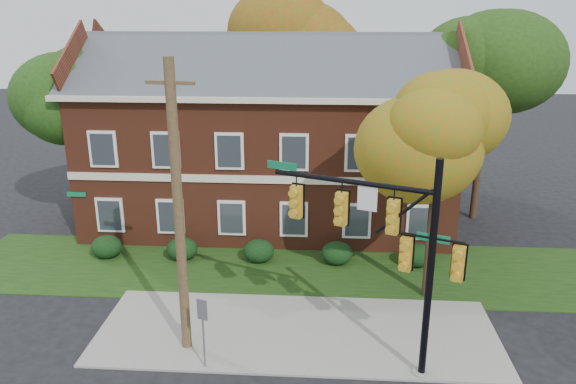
# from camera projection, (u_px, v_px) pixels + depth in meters

# --- Properties ---
(ground) EXTENTS (120.00, 120.00, 0.00)m
(ground) POSITION_uv_depth(u_px,v_px,m) (295.00, 349.00, 18.87)
(ground) COLOR black
(ground) RESTS_ON ground
(sidewalk) EXTENTS (14.00, 5.00, 0.08)m
(sidewalk) POSITION_uv_depth(u_px,v_px,m) (297.00, 332.00, 19.80)
(sidewalk) COLOR gray
(sidewalk) RESTS_ON ground
(grass_strip) EXTENTS (30.00, 6.00, 0.04)m
(grass_strip) POSITION_uv_depth(u_px,v_px,m) (303.00, 269.00, 24.54)
(grass_strip) COLOR #193811
(grass_strip) RESTS_ON ground
(apartment_building) EXTENTS (18.80, 8.80, 9.74)m
(apartment_building) POSITION_uv_depth(u_px,v_px,m) (269.00, 129.00, 28.74)
(apartment_building) COLOR maroon
(apartment_building) RESTS_ON ground
(hedge_far_left) EXTENTS (1.40, 1.26, 1.05)m
(hedge_far_left) POSITION_uv_depth(u_px,v_px,m) (107.00, 247.00, 25.61)
(hedge_far_left) COLOR black
(hedge_far_left) RESTS_ON ground
(hedge_left) EXTENTS (1.40, 1.26, 1.05)m
(hedge_left) POSITION_uv_depth(u_px,v_px,m) (182.00, 249.00, 25.39)
(hedge_left) COLOR black
(hedge_left) RESTS_ON ground
(hedge_center) EXTENTS (1.40, 1.26, 1.05)m
(hedge_center) POSITION_uv_depth(u_px,v_px,m) (259.00, 251.00, 25.17)
(hedge_center) COLOR black
(hedge_center) RESTS_ON ground
(hedge_right) EXTENTS (1.40, 1.26, 1.05)m
(hedge_right) POSITION_uv_depth(u_px,v_px,m) (337.00, 253.00, 24.96)
(hedge_right) COLOR black
(hedge_right) RESTS_ON ground
(hedge_far_right) EXTENTS (1.40, 1.26, 1.05)m
(hedge_far_right) POSITION_uv_depth(u_px,v_px,m) (416.00, 255.00, 24.74)
(hedge_far_right) COLOR black
(hedge_far_right) RESTS_ON ground
(tree_near_right) EXTENTS (4.50, 4.25, 8.58)m
(tree_near_right) POSITION_uv_depth(u_px,v_px,m) (447.00, 132.00, 20.10)
(tree_near_right) COLOR black
(tree_near_right) RESTS_ON ground
(tree_left_rear) EXTENTS (5.40, 5.10, 8.88)m
(tree_left_rear) POSITION_uv_depth(u_px,v_px,m) (71.00, 97.00, 27.76)
(tree_left_rear) COLOR black
(tree_left_rear) RESTS_ON ground
(tree_right_rear) EXTENTS (6.30, 5.95, 10.62)m
(tree_right_rear) POSITION_uv_depth(u_px,v_px,m) (497.00, 66.00, 27.87)
(tree_right_rear) COLOR black
(tree_right_rear) RESTS_ON ground
(tree_far_rear) EXTENTS (6.84, 6.46, 11.52)m
(tree_far_rear) POSITION_uv_depth(u_px,v_px,m) (302.00, 42.00, 34.87)
(tree_far_rear) COLOR black
(tree_far_rear) RESTS_ON ground
(traffic_signal) EXTENTS (5.91, 2.47, 7.02)m
(traffic_signal) POSITION_uv_depth(u_px,v_px,m) (390.00, 240.00, 16.65)
(traffic_signal) COLOR gray
(traffic_signal) RESTS_ON ground
(utility_pole) EXTENTS (1.50, 0.36, 9.62)m
(utility_pole) POSITION_uv_depth(u_px,v_px,m) (178.00, 212.00, 17.42)
(utility_pole) COLOR #473221
(utility_pole) RESTS_ON ground
(sign_post) EXTENTS (0.35, 0.18, 2.48)m
(sign_post) POSITION_uv_depth(u_px,v_px,m) (203.00, 322.00, 17.32)
(sign_post) COLOR slate
(sign_post) RESTS_ON ground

